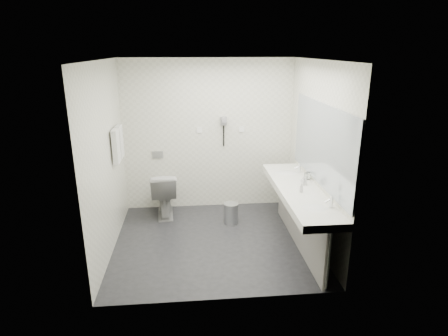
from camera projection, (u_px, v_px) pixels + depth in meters
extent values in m
plane|color=#232428|center=(215.00, 241.00, 5.34)|extent=(2.80, 2.80, 0.00)
plane|color=white|center=(213.00, 60.00, 4.58)|extent=(2.80, 2.80, 0.00)
plane|color=white|center=(208.00, 136.00, 6.19)|extent=(2.80, 0.00, 2.80)
plane|color=white|center=(223.00, 194.00, 3.73)|extent=(2.80, 0.00, 2.80)
plane|color=white|center=(106.00, 160.00, 4.83)|extent=(0.00, 2.60, 2.60)
plane|color=white|center=(316.00, 155.00, 5.09)|extent=(0.00, 2.60, 2.60)
cube|color=white|center=(299.00, 192.00, 5.01)|extent=(0.55, 2.20, 0.10)
cube|color=gray|center=(298.00, 220.00, 5.14)|extent=(0.03, 2.15, 0.75)
cylinder|color=silver|center=(328.00, 261.00, 4.16)|extent=(0.06, 0.06, 0.75)
cylinder|color=silver|center=(282.00, 192.00, 6.13)|extent=(0.06, 0.06, 0.75)
cube|color=#B2BCC6|center=(321.00, 144.00, 4.83)|extent=(0.02, 2.20, 1.05)
ellipsoid|color=white|center=(314.00, 209.00, 4.38)|extent=(0.40, 0.31, 0.05)
ellipsoid|color=white|center=(286.00, 174.00, 5.62)|extent=(0.40, 0.31, 0.05)
cylinder|color=silver|center=(331.00, 201.00, 4.37)|extent=(0.04, 0.04, 0.15)
cylinder|color=silver|center=(299.00, 168.00, 5.61)|extent=(0.04, 0.04, 0.15)
imported|color=silver|center=(304.00, 181.00, 5.09)|extent=(0.07, 0.07, 0.12)
imported|color=silver|center=(303.00, 180.00, 5.16)|extent=(0.09, 0.09, 0.09)
imported|color=silver|center=(301.00, 188.00, 4.84)|extent=(0.05, 0.05, 0.12)
cylinder|color=silver|center=(306.00, 177.00, 5.29)|extent=(0.06, 0.06, 0.10)
cylinder|color=silver|center=(308.00, 176.00, 5.31)|extent=(0.07, 0.07, 0.11)
imported|color=white|center=(164.00, 193.00, 6.10)|extent=(0.46, 0.76, 0.74)
cube|color=#B2B5BA|center=(158.00, 155.00, 6.19)|extent=(0.18, 0.02, 0.12)
cylinder|color=#B2B5BA|center=(231.00, 214.00, 5.86)|extent=(0.28, 0.28, 0.32)
cylinder|color=#B2B5BA|center=(231.00, 204.00, 5.80)|extent=(0.23, 0.23, 0.02)
cylinder|color=silver|center=(116.00, 129.00, 5.27)|extent=(0.02, 0.62, 0.02)
cube|color=white|center=(116.00, 146.00, 5.20)|extent=(0.07, 0.24, 0.48)
cube|color=white|center=(120.00, 142.00, 5.47)|extent=(0.07, 0.24, 0.48)
cube|color=gray|center=(224.00, 121.00, 6.11)|extent=(0.10, 0.04, 0.14)
cylinder|color=gray|center=(224.00, 120.00, 6.03)|extent=(0.08, 0.14, 0.08)
cylinder|color=black|center=(224.00, 136.00, 6.17)|extent=(0.02, 0.02, 0.35)
cube|color=white|center=(199.00, 130.00, 6.14)|extent=(0.09, 0.02, 0.09)
cube|color=white|center=(241.00, 129.00, 6.20)|extent=(0.09, 0.02, 0.09)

